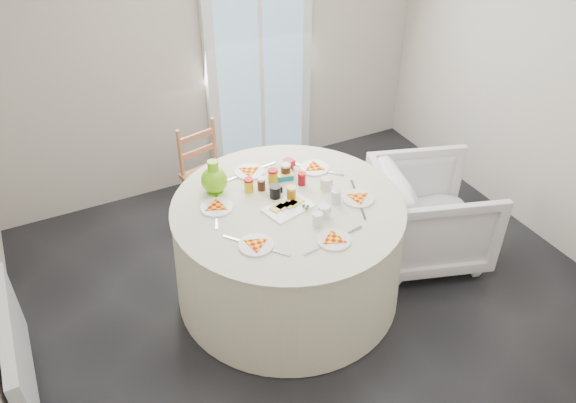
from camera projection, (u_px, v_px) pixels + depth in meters
name	position (u px, v px, depth m)	size (l,w,h in m)	color
floor	(325.00, 309.00, 4.00)	(4.00, 4.00, 0.00)	black
wall_back	(212.00, 42.00, 4.69)	(4.00, 0.02, 2.60)	#BCB5A3
glass_door	(259.00, 64.00, 4.94)	(1.00, 0.08, 2.10)	silver
radiator	(17.00, 352.00, 3.21)	(0.07, 1.00, 0.55)	silver
table	(288.00, 250.00, 3.94)	(1.60, 1.60, 0.81)	beige
wooden_chair	(209.00, 171.00, 4.60)	(0.38, 0.36, 0.85)	#B4633F
armchair	(430.00, 213.00, 4.27)	(0.81, 0.76, 0.83)	silver
place_settings	(288.00, 205.00, 3.71)	(1.15, 1.15, 0.02)	silver
jar_cluster	(274.00, 183.00, 3.83)	(0.41, 0.21, 0.12)	#9A4E0F
butter_tub	(285.00, 178.00, 3.95)	(0.12, 0.09, 0.05)	#087890
green_pitcher	(214.00, 180.00, 3.77)	(0.18, 0.18, 0.23)	#70CB11
cheese_platter	(288.00, 209.00, 3.67)	(0.31, 0.20, 0.04)	silver
mugs_glasses	(307.00, 196.00, 3.73)	(0.57, 0.57, 0.10)	gray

